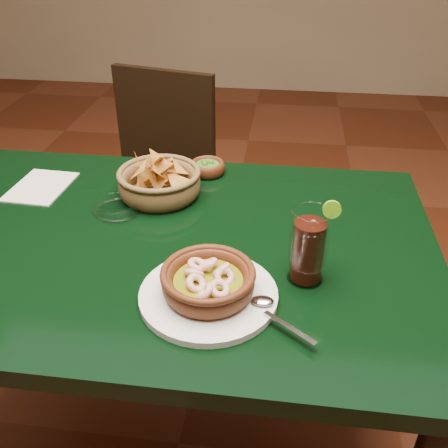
# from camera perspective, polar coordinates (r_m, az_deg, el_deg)

# --- Properties ---
(ground) EXTENTS (7.00, 7.00, 0.00)m
(ground) POSITION_cam_1_polar(r_m,az_deg,el_deg) (1.65, -5.17, -23.69)
(ground) COLOR #471C0C
(ground) RESTS_ON ground
(dining_table) EXTENTS (1.20, 0.80, 0.75)m
(dining_table) POSITION_cam_1_polar(r_m,az_deg,el_deg) (1.17, -6.73, -5.58)
(dining_table) COLOR black
(dining_table) RESTS_ON ground
(dining_chair) EXTENTS (0.50, 0.50, 0.89)m
(dining_chair) POSITION_cam_1_polar(r_m,az_deg,el_deg) (1.88, -8.02, 4.31)
(dining_chair) COLOR black
(dining_chair) RESTS_ON ground
(shrimp_plate) EXTENTS (0.33, 0.26, 0.08)m
(shrimp_plate) POSITION_cam_1_polar(r_m,az_deg,el_deg) (0.92, -1.78, -6.95)
(shrimp_plate) COLOR silver
(shrimp_plate) RESTS_ON dining_table
(chip_basket) EXTENTS (0.24, 0.24, 0.15)m
(chip_basket) POSITION_cam_1_polar(r_m,az_deg,el_deg) (1.26, -7.39, 4.79)
(chip_basket) COLOR brown
(chip_basket) RESTS_ON dining_table
(guacamole_ramekin) EXTENTS (0.11, 0.11, 0.04)m
(guacamole_ramekin) POSITION_cam_1_polar(r_m,az_deg,el_deg) (1.37, -1.91, 6.48)
(guacamole_ramekin) COLOR #441D0D
(guacamole_ramekin) RESTS_ON dining_table
(cola_drink) EXTENTS (0.15, 0.15, 0.18)m
(cola_drink) POSITION_cam_1_polar(r_m,az_deg,el_deg) (0.95, 9.62, -2.54)
(cola_drink) COLOR white
(cola_drink) RESTS_ON dining_table
(glass_ashtray) EXTENTS (0.13, 0.13, 0.03)m
(glass_ashtray) POSITION_cam_1_polar(r_m,az_deg,el_deg) (1.21, -12.11, 1.98)
(glass_ashtray) COLOR white
(glass_ashtray) RESTS_ON dining_table
(paper_menu) EXTENTS (0.14, 0.19, 0.00)m
(paper_menu) POSITION_cam_1_polar(r_m,az_deg,el_deg) (1.39, -20.21, 4.03)
(paper_menu) COLOR beige
(paper_menu) RESTS_ON dining_table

